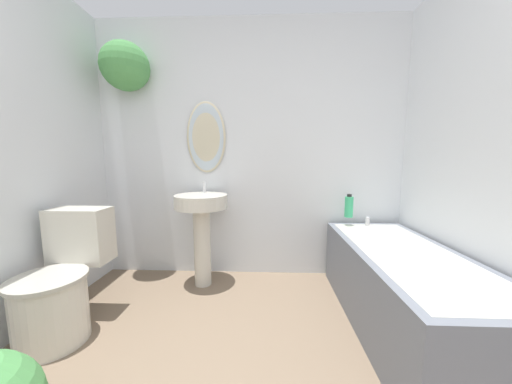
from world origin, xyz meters
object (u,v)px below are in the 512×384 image
(toilet, at_px, (62,283))
(pedestal_sink, at_px, (202,219))
(shampoo_bottle, at_px, (349,206))
(bathtub, at_px, (404,288))

(toilet, xyz_separation_m, pedestal_sink, (0.74, 0.68, 0.26))
(shampoo_bottle, bearing_deg, bathtub, -75.54)
(bathtub, relative_size, shampoo_bottle, 7.25)
(bathtub, xyz_separation_m, shampoo_bottle, (-0.17, 0.66, 0.43))
(pedestal_sink, xyz_separation_m, shampoo_bottle, (1.31, 0.12, 0.10))
(shampoo_bottle, bearing_deg, pedestal_sink, -174.67)
(toilet, distance_m, bathtub, 2.23)
(toilet, relative_size, shampoo_bottle, 3.75)
(toilet, height_order, pedestal_sink, pedestal_sink)
(bathtub, bearing_deg, toilet, -176.35)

